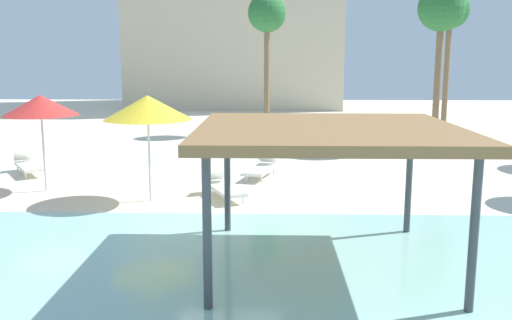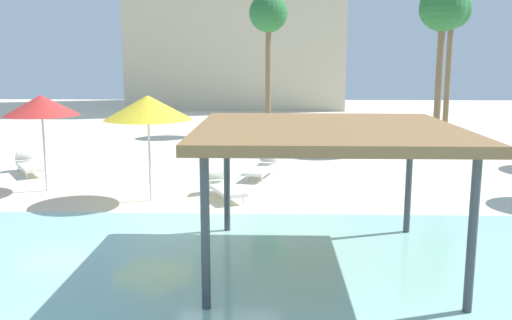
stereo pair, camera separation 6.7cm
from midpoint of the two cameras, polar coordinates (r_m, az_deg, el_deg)
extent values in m
plane|color=beige|center=(12.55, -2.90, -7.49)|extent=(80.00, 80.00, 0.00)
cylinder|color=#42474C|center=(12.37, -2.81, -1.87)|extent=(0.14, 0.14, 2.45)
cylinder|color=#42474C|center=(12.69, 15.38, -1.92)|extent=(0.14, 0.14, 2.45)
cylinder|color=#42474C|center=(8.55, -4.93, -7.50)|extent=(0.14, 0.14, 2.45)
cylinder|color=#42474C|center=(9.00, 21.28, -7.26)|extent=(0.14, 0.14, 2.45)
cube|color=olive|center=(10.20, 7.43, 2.94)|extent=(4.67, 4.67, 0.18)
cylinder|color=silver|center=(15.38, -10.60, -0.06)|extent=(0.06, 0.06, 2.22)
cone|color=yellow|center=(15.19, -10.78, 5.26)|extent=(2.34, 2.34, 0.64)
cylinder|color=silver|center=(17.35, -20.54, 0.62)|extent=(0.06, 0.06, 2.21)
cone|color=red|center=(17.19, -20.83, 5.22)|extent=(2.12, 2.12, 0.58)
cylinder|color=white|center=(14.98, -1.17, -4.07)|extent=(0.05, 0.05, 0.22)
cylinder|color=white|center=(14.82, -2.90, -4.25)|extent=(0.05, 0.05, 0.22)
cylinder|color=white|center=(16.29, -3.04, -2.90)|extent=(0.05, 0.05, 0.22)
cylinder|color=white|center=(16.14, -4.65, -3.05)|extent=(0.05, 0.05, 0.22)
cube|color=white|center=(15.51, -2.98, -2.97)|extent=(1.29, 1.89, 0.10)
cube|color=white|center=(16.14, -3.89, -1.46)|extent=(0.76, 0.71, 0.40)
cylinder|color=white|center=(17.45, 0.74, -1.99)|extent=(0.05, 0.05, 0.22)
cylinder|color=white|center=(17.59, -0.76, -1.90)|extent=(0.05, 0.05, 0.22)
cylinder|color=white|center=(18.81, 1.98, -1.10)|extent=(0.05, 0.05, 0.22)
cylinder|color=white|center=(18.94, 0.58, -1.01)|extent=(0.05, 0.05, 0.22)
cube|color=white|center=(18.16, 0.65, -0.99)|extent=(1.06, 1.89, 0.10)
cube|color=white|center=(18.81, 1.30, 0.26)|extent=(0.71, 0.65, 0.40)
cylinder|color=white|center=(19.54, -20.75, -1.33)|extent=(0.05, 0.05, 0.22)
cylinder|color=white|center=(19.46, -22.13, -1.48)|extent=(0.05, 0.05, 0.22)
cylinder|color=white|center=(20.94, -21.55, -0.65)|extent=(0.05, 0.05, 0.22)
cylinder|color=white|center=(20.86, -22.85, -0.78)|extent=(0.05, 0.05, 0.22)
cube|color=white|center=(20.17, -21.86, -0.60)|extent=(1.50, 1.83, 0.10)
cube|color=white|center=(20.84, -22.29, 0.47)|extent=(0.78, 0.76, 0.40)
cylinder|color=brown|center=(24.61, 18.10, 7.27)|extent=(0.28, 0.28, 5.47)
sphere|color=#286B33|center=(24.67, 18.51, 14.44)|extent=(1.90, 1.90, 1.90)
cylinder|color=brown|center=(28.52, 1.31, 8.32)|extent=(0.28, 0.28, 5.66)
sphere|color=#286B33|center=(28.58, 1.34, 14.70)|extent=(1.90, 1.90, 1.90)
cylinder|color=brown|center=(30.02, 18.94, 8.02)|extent=(0.28, 0.28, 5.82)
sphere|color=#286B33|center=(30.10, 19.31, 14.22)|extent=(1.90, 1.90, 1.90)
camera|label=1|loc=(0.03, -89.86, 0.02)|focal=39.45mm
camera|label=2|loc=(0.03, 90.14, -0.02)|focal=39.45mm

